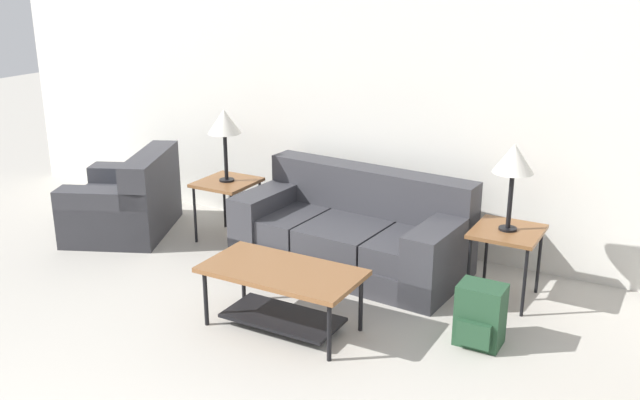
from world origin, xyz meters
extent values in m
cube|color=silver|center=(0.00, 4.67, 1.30)|extent=(9.18, 0.06, 2.60)
cube|color=#38383D|center=(-0.07, 3.94, 0.11)|extent=(2.03, 1.07, 0.22)
cube|color=#38383D|center=(-0.72, 3.96, 0.32)|extent=(0.69, 0.88, 0.20)
cube|color=#38383D|center=(-0.07, 3.92, 0.32)|extent=(0.69, 0.88, 0.20)
cube|color=#38383D|center=(0.59, 3.87, 0.32)|extent=(0.69, 0.88, 0.20)
cube|color=#38383D|center=(-0.04, 4.28, 0.62)|extent=(1.98, 0.39, 0.40)
cube|color=#38383D|center=(-0.91, 4.00, 0.29)|extent=(0.34, 0.95, 0.58)
cube|color=#38383D|center=(0.77, 3.88, 0.29)|extent=(0.34, 0.95, 0.58)
cube|color=#38383D|center=(-2.42, 3.63, 0.20)|extent=(1.25, 1.35, 0.40)
cube|color=#38383D|center=(-2.13, 3.76, 0.60)|extent=(0.68, 1.09, 0.40)
cube|color=#38383D|center=(-2.59, 4.01, 0.28)|extent=(0.92, 0.60, 0.56)
cube|color=#38383D|center=(-2.25, 3.26, 0.28)|extent=(0.92, 0.60, 0.56)
cube|color=#33567F|center=(-2.32, 3.68, 0.50)|extent=(0.31, 0.39, 0.36)
cube|color=brown|center=(0.00, 2.73, 0.45)|extent=(1.14, 0.59, 0.04)
cylinder|color=black|center=(-0.51, 2.49, 0.21)|extent=(0.03, 0.03, 0.43)
cylinder|color=black|center=(0.51, 2.49, 0.21)|extent=(0.03, 0.03, 0.43)
cylinder|color=black|center=(-0.51, 2.97, 0.21)|extent=(0.03, 0.03, 0.43)
cylinder|color=black|center=(0.51, 2.97, 0.21)|extent=(0.03, 0.03, 0.43)
cube|color=black|center=(0.00, 2.73, 0.08)|extent=(0.86, 0.42, 0.02)
cube|color=brown|center=(-1.40, 3.99, 0.56)|extent=(0.51, 0.54, 0.03)
cylinder|color=black|center=(-1.61, 3.76, 0.27)|extent=(0.03, 0.03, 0.55)
cylinder|color=black|center=(-1.18, 3.76, 0.27)|extent=(0.03, 0.03, 0.55)
cylinder|color=black|center=(-1.61, 4.22, 0.27)|extent=(0.03, 0.03, 0.55)
cylinder|color=black|center=(-1.18, 4.22, 0.27)|extent=(0.03, 0.03, 0.55)
cube|color=brown|center=(1.26, 3.99, 0.56)|extent=(0.51, 0.54, 0.03)
cylinder|color=black|center=(1.05, 3.76, 0.27)|extent=(0.03, 0.03, 0.55)
cylinder|color=black|center=(1.48, 3.76, 0.27)|extent=(0.03, 0.03, 0.55)
cylinder|color=black|center=(1.05, 4.22, 0.27)|extent=(0.03, 0.03, 0.55)
cylinder|color=black|center=(1.48, 4.22, 0.27)|extent=(0.03, 0.03, 0.55)
cylinder|color=black|center=(-1.40, 3.99, 0.59)|extent=(0.14, 0.14, 0.02)
cylinder|color=black|center=(-1.40, 3.99, 0.82)|extent=(0.04, 0.04, 0.44)
cone|color=white|center=(-1.40, 3.99, 1.15)|extent=(0.31, 0.31, 0.22)
cylinder|color=black|center=(1.26, 3.99, 0.59)|extent=(0.14, 0.14, 0.02)
cylinder|color=black|center=(1.26, 3.99, 0.82)|extent=(0.04, 0.04, 0.44)
cone|color=white|center=(1.26, 3.99, 1.15)|extent=(0.31, 0.31, 0.22)
cube|color=#23472D|center=(1.32, 3.20, 0.22)|extent=(0.31, 0.23, 0.44)
cube|color=#23472D|center=(1.32, 3.07, 0.13)|extent=(0.24, 0.05, 0.18)
cylinder|color=#23472D|center=(1.23, 3.34, 0.24)|extent=(0.02, 0.02, 0.33)
cylinder|color=#23472D|center=(1.40, 3.34, 0.24)|extent=(0.02, 0.02, 0.33)
camera|label=1|loc=(2.50, -1.19, 2.52)|focal=40.00mm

